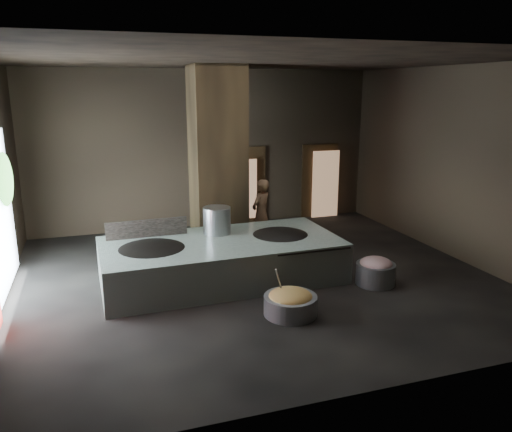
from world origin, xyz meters
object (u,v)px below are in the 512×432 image
object	(u,v)px
wok_left	(152,253)
cook	(261,213)
stock_pot	(217,222)
veg_basin	(290,305)
hearth_platform	(222,260)
meat_basin	(375,274)
wok_right	(280,239)

from	to	relation	value
wok_left	cook	world-z (taller)	cook
stock_pot	veg_basin	size ratio (longest dim) A/B	0.67
wok_left	stock_pot	size ratio (longest dim) A/B	2.42
veg_basin	hearth_platform	bearing A→B (deg)	109.99
veg_basin	meat_basin	xyz separation A→B (m)	(2.23, 0.79, 0.04)
wok_right	veg_basin	world-z (taller)	wok_right
hearth_platform	meat_basin	world-z (taller)	hearth_platform
wok_right	stock_pot	distance (m)	1.44
hearth_platform	veg_basin	size ratio (longest dim) A/B	5.14
meat_basin	hearth_platform	bearing A→B (deg)	156.99
wok_right	stock_pot	world-z (taller)	stock_pot
hearth_platform	wok_left	distance (m)	1.49
wok_right	meat_basin	distance (m)	2.16
wok_left	veg_basin	size ratio (longest dim) A/B	1.62
hearth_platform	veg_basin	bearing A→B (deg)	-71.51
wok_left	cook	size ratio (longest dim) A/B	0.89
wok_right	meat_basin	xyz separation A→B (m)	(1.63, -1.32, -0.53)
wok_left	wok_right	xyz separation A→B (m)	(2.80, 0.10, 0.00)
meat_basin	wok_right	bearing A→B (deg)	141.08
hearth_platform	cook	size ratio (longest dim) A/B	2.83
stock_pot	hearth_platform	bearing A→B (deg)	-95.19
hearth_platform	meat_basin	size ratio (longest dim) A/B	6.12
cook	wok_right	bearing A→B (deg)	47.74
veg_basin	meat_basin	bearing A→B (deg)	19.61
veg_basin	meat_basin	size ratio (longest dim) A/B	1.19
hearth_platform	meat_basin	distance (m)	3.24
wok_right	veg_basin	size ratio (longest dim) A/B	1.51
hearth_platform	wok_right	world-z (taller)	wok_right
stock_pot	meat_basin	bearing A→B (deg)	-31.79
wok_left	stock_pot	world-z (taller)	stock_pot
hearth_platform	stock_pot	world-z (taller)	stock_pot
veg_basin	wok_left	bearing A→B (deg)	137.58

